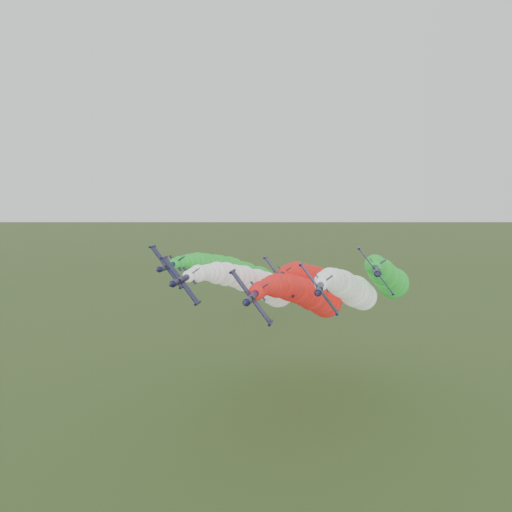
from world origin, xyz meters
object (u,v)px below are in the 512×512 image
object	(u,v)px
jet_lead	(308,295)
jet_outer_left	(241,274)
jet_inner_right	(350,289)
jet_trail	(318,281)
jet_inner_left	(259,284)
jet_outer_right	(387,277)

from	to	relation	value
jet_lead	jet_outer_left	distance (m)	25.77
jet_lead	jet_outer_left	bearing A→B (deg)	140.00
jet_inner_right	jet_trail	distance (m)	21.72
jet_inner_left	jet_outer_right	world-z (taller)	jet_outer_right
jet_outer_left	jet_trail	xyz separation A→B (m)	(20.20, 9.38, -2.83)
jet_inner_right	jet_outer_left	size ratio (longest dim) A/B	1.00
jet_outer_right	jet_lead	bearing A→B (deg)	-140.21
jet_inner_left	jet_trail	size ratio (longest dim) A/B	1.01
jet_outer_left	jet_lead	bearing A→B (deg)	-40.00
jet_inner_right	jet_outer_left	bearing A→B (deg)	160.38
jet_outer_left	jet_outer_right	distance (m)	38.28
jet_inner_right	jet_outer_right	size ratio (longest dim) A/B	1.00
jet_inner_right	jet_lead	bearing A→B (deg)	-146.75
jet_lead	jet_inner_left	size ratio (longest dim) A/B	0.99
jet_lead	jet_outer_right	xyz separation A→B (m)	(18.57, 15.47, 2.21)
jet_lead	jet_inner_right	bearing A→B (deg)	33.25
jet_lead	jet_trail	world-z (taller)	jet_lead
jet_outer_right	jet_trail	world-z (taller)	jet_outer_right
jet_inner_right	jet_outer_left	distance (m)	30.90
jet_inner_left	jet_outer_right	xyz separation A→B (m)	(31.85, 6.96, 1.72)
jet_lead	jet_inner_left	bearing A→B (deg)	147.36
jet_inner_right	jet_trail	xyz separation A→B (m)	(-8.88, 19.75, -1.68)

